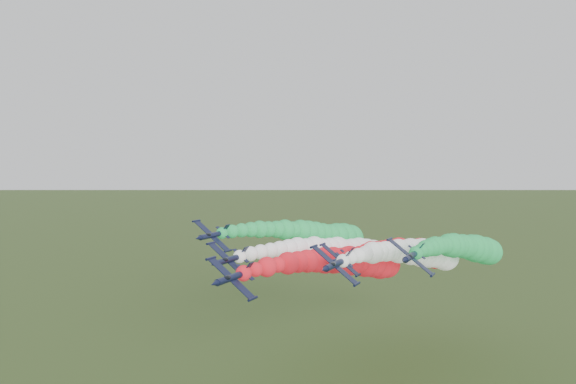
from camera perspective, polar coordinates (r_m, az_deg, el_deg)
name	(u,v)px	position (r m, az deg, el deg)	size (l,w,h in m)	color
jet_lead	(355,262)	(130.70, 6.79, -7.09)	(13.65, 75.30, 15.03)	#111634
jet_inner_left	(346,251)	(144.16, 5.88, -6.02)	(14.16, 75.81, 15.54)	#111634
jet_inner_right	(422,254)	(138.81, 13.41, -6.12)	(13.88, 75.53, 15.26)	#111634
jet_outer_left	(324,235)	(157.23, 3.66, -4.34)	(14.33, 75.98, 15.71)	#111634
jet_outer_right	(471,249)	(146.55, 18.08, -5.48)	(13.74, 75.39, 15.12)	#111634
jet_trail	(418,252)	(161.32, 13.07, -5.93)	(14.61, 76.26, 15.99)	#111634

